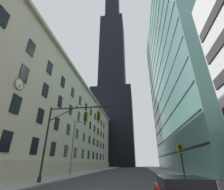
{
  "coord_description": "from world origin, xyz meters",
  "views": [
    {
      "loc": [
        2.85,
        -11.95,
        1.89
      ],
      "look_at": [
        -1.43,
        15.29,
        14.11
      ],
      "focal_mm": 24.61,
      "sensor_mm": 36.0,
      "label": 1
    }
  ],
  "objects": [
    {
      "name": "traffic_signal_mast",
      "position": [
        -3.77,
        3.82,
        5.66
      ],
      "size": [
        8.15,
        0.63,
        7.72
      ],
      "color": "black",
      "rests_on": "sidewalk_left"
    },
    {
      "name": "station_building",
      "position": [
        -18.82,
        29.4,
        11.42
      ],
      "size": [
        16.33,
        70.81,
        22.89
      ],
      "color": "#BCAF93",
      "rests_on": "ground"
    },
    {
      "name": "dark_skyscraper",
      "position": [
        -10.92,
        79.24,
        62.67
      ],
      "size": [
        24.4,
        24.4,
        205.3
      ],
      "color": "black",
      "rests_on": "ground"
    },
    {
      "name": "street_lamppost",
      "position": [
        -7.93,
        14.26,
        5.21
      ],
      "size": [
        1.79,
        0.32,
        8.72
      ],
      "color": "#47474C",
      "rests_on": "sidewalk_left"
    },
    {
      "name": "traffic_light_near_right",
      "position": [
        6.88,
        4.41,
        2.84
      ],
      "size": [
        0.4,
        0.63,
        3.39
      ],
      "color": "black",
      "rests_on": "sidewalk_right"
    },
    {
      "name": "glass_office_midrise",
      "position": [
        20.45,
        31.96,
        28.65
      ],
      "size": [
        19.0,
        49.57,
        57.31
      ],
      "color": "slate",
      "rests_on": "ground"
    },
    {
      "name": "fire_hydrant",
      "position": [
        8.2,
        0.74,
        0.61
      ],
      "size": [
        0.42,
        0.26,
        0.85
      ],
      "color": "#4C4C51",
      "rests_on": "sidewalk_right"
    }
  ]
}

